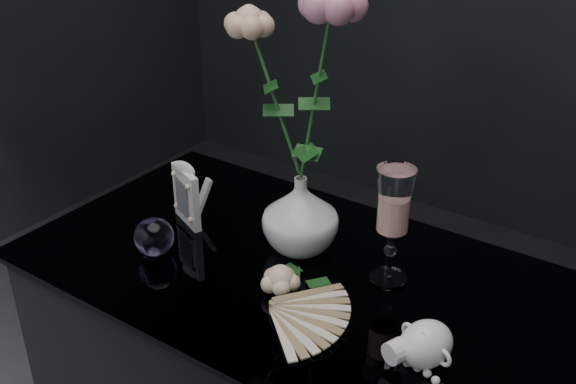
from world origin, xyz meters
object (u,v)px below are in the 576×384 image
Objects in this scene: wine_glass at (392,227)px; paperweight at (154,237)px; vase at (300,214)px; pearl_jar at (426,342)px; picture_frame at (186,192)px; loose_rose at (280,279)px.

wine_glass is 2.92× the size of paperweight.
vase is 0.59× the size of pearl_jar.
vase is 0.25m from picture_frame.
vase is 1.10× the size of picture_frame.
vase reaches higher than picture_frame.
loose_rose is at bearing 6.75° from picture_frame.
wine_glass reaches higher than picture_frame.
wine_glass reaches higher than vase.
picture_frame reaches higher than pearl_jar.
picture_frame is (-0.25, -0.05, -0.01)m from vase.
wine_glass is at bearing 152.12° from pearl_jar.
vase is 0.69× the size of wine_glass.
pearl_jar is (0.28, -0.02, 0.01)m from loose_rose.
pearl_jar is at bearing -25.55° from vase.
wine_glass is (0.19, 0.00, 0.03)m from vase.
paperweight is (0.03, -0.13, -0.03)m from picture_frame.
vase is 2.01× the size of paperweight.
vase is at bearing 86.87° from loose_rose.
pearl_jar reaches higher than loose_rose.
loose_rose is (0.27, 0.04, -0.01)m from paperweight.
vase is at bearing -178.91° from wine_glass.
vase is 0.28m from paperweight.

